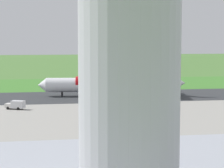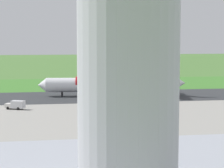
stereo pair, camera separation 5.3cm
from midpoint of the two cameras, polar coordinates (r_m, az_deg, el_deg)
The scene contains 8 objects.
ground_plane at distance 166.95m, azimuth 2.76°, elevation -1.49°, with size 800.00×800.00×0.00m, color #477233.
runway_asphalt at distance 166.95m, azimuth 2.76°, elevation -1.48°, with size 600.00×33.42×0.06m, color #2D3033.
apron_concrete at distance 99.72m, azimuth 11.20°, elevation -6.64°, with size 440.00×110.00×0.05m, color gray.
grass_verge_foreground at distance 199.16m, azimuth 0.81°, elevation -0.28°, with size 600.00×80.00×0.04m, color #3C782B.
airliner_main at distance 164.99m, azimuth 0.14°, elevation -0.05°, with size 54.11×44.41×15.88m.
service_truck_fuel at distance 138.12m, azimuth -12.02°, elevation -2.58°, with size 6.21×4.43×2.65m.
no_stopping_sign at distance 195.92m, azimuth 2.40°, elevation 0.01°, with size 0.60×0.10×2.29m.
traffic_cone_orange at distance 195.81m, azimuth 1.34°, elevation -0.31°, with size 0.40×0.40×0.55m, color orange.
Camera 2 is at (34.07, 162.02, 21.52)m, focal length 72.52 mm.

